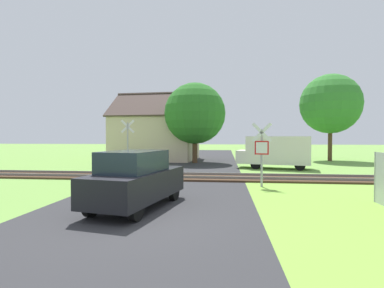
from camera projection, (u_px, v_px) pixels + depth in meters
The scene contains 10 objects.
ground_plane at pixel (136, 219), 8.01m from camera, with size 160.00×160.00×0.00m, color #6B9942.
road_asphalt at pixel (154, 203), 10.00m from camera, with size 6.64×80.00×0.01m, color #2D2D30.
rail_track at pixel (181, 177), 16.02m from camera, with size 60.00×2.60×0.22m.
stop_sign_near at pixel (262, 150), 13.15m from camera, with size 0.87×0.21×2.84m.
crossing_sign_far at pixel (128, 141), 19.09m from camera, with size 0.86×0.23×3.31m.
house at pixel (156, 137), 28.87m from camera, with size 8.17×7.22×6.49m.
tree_center at pixel (195, 114), 25.31m from camera, with size 5.16×5.16×6.77m.
tree_far at pixel (330, 104), 27.27m from camera, with size 5.41×5.41×7.92m.
mail_truck at pixel (276, 151), 20.73m from camera, with size 5.20×3.00×2.24m.
parked_car at pixel (136, 179), 9.24m from camera, with size 2.41×4.25×1.78m.
Camera 1 is at (2.36, -7.75, 2.21)m, focal length 28.00 mm.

